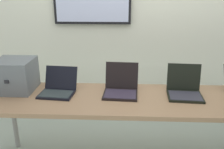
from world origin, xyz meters
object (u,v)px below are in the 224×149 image
workbench (130,103)px  equipment_box (15,75)px  laptop_station_2 (184,89)px  laptop_station_0 (58,88)px  laptop_station_1 (121,87)px

workbench → equipment_box: equipment_box is taller
laptop_station_2 → workbench: bearing=-169.9°
laptop_station_0 → laptop_station_2: 1.20m
workbench → laptop_station_2: (0.51, 0.09, 0.11)m
laptop_station_0 → laptop_station_2: bearing=0.4°
laptop_station_0 → laptop_station_2: laptop_station_2 is taller
laptop_station_1 → laptop_station_2: size_ratio=1.04×
workbench → laptop_station_0: bearing=173.2°
laptop_station_0 → equipment_box: bearing=172.5°
laptop_station_0 → laptop_station_1: laptop_station_1 is taller
laptop_station_2 → laptop_station_0: bearing=-179.6°
equipment_box → workbench: bearing=-7.1°
equipment_box → laptop_station_1: bearing=-1.7°
laptop_station_1 → workbench: bearing=-50.9°
equipment_box → laptop_station_2: (1.64, -0.05, -0.09)m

